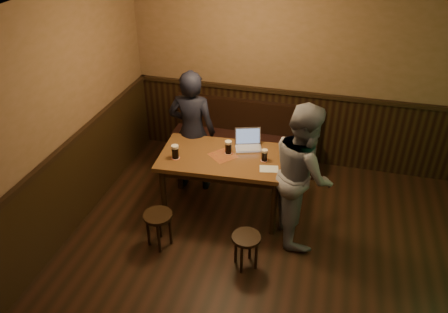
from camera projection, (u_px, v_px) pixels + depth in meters
name	position (u px, v px, depth m)	size (l,w,h in m)	color
room	(268.00, 203.00, 4.01)	(5.04, 6.04, 2.84)	black
bench	(244.00, 143.00, 6.72)	(2.20, 0.50, 0.95)	black
pub_table	(223.00, 163.00, 5.47)	(1.61, 0.99, 0.84)	brown
stool_left	(158.00, 220.00, 5.08)	(0.43, 0.43, 0.46)	black
stool_right	(246.00, 242.00, 4.80)	(0.37, 0.37, 0.44)	black
pint_left	(175.00, 152.00, 5.32)	(0.12, 0.12, 0.18)	#AA2F15
pint_mid	(228.00, 147.00, 5.42)	(0.11, 0.11, 0.17)	#AA2F15
pint_right	(264.00, 155.00, 5.28)	(0.10, 0.10, 0.15)	#AA2F15
laptop	(248.00, 143.00, 5.56)	(0.40, 0.35, 0.23)	silver
menu	(269.00, 169.00, 5.15)	(0.22, 0.15, 0.00)	silver
person_suit	(192.00, 132.00, 5.87)	(0.63, 0.42, 1.74)	black
person_grey	(303.00, 174.00, 5.01)	(0.85, 0.66, 1.75)	gray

